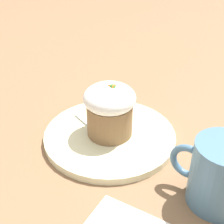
{
  "coord_description": "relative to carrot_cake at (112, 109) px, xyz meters",
  "views": [
    {
      "loc": [
        -0.25,
        0.36,
        0.33
      ],
      "look_at": [
        -0.0,
        -0.0,
        0.06
      ],
      "focal_mm": 50.0,
      "sensor_mm": 36.0,
      "label": 1
    }
  ],
  "objects": [
    {
      "name": "dessert_plate",
      "position": [
        0.0,
        0.0,
        -0.06
      ],
      "size": [
        0.23,
        0.23,
        0.01
      ],
      "color": "beige",
      "rests_on": "ground_plane"
    },
    {
      "name": "carrot_cake",
      "position": [
        0.0,
        0.0,
        0.0
      ],
      "size": [
        0.09,
        0.09,
        0.1
      ],
      "color": "olive",
      "rests_on": "dessert_plate"
    },
    {
      "name": "spoon",
      "position": [
        0.02,
        0.01,
        -0.05
      ],
      "size": [
        0.11,
        0.06,
        0.01
      ],
      "color": "silver",
      "rests_on": "dessert_plate"
    },
    {
      "name": "coffee_cup",
      "position": [
        -0.19,
        0.04,
        -0.01
      ],
      "size": [
        0.11,
        0.08,
        0.1
      ],
      "color": "teal",
      "rests_on": "ground_plane"
    },
    {
      "name": "ground_plane",
      "position": [
        0.0,
        0.0,
        -0.06
      ],
      "size": [
        4.0,
        4.0,
        0.0
      ],
      "primitive_type": "plane",
      "color": "#846042"
    }
  ]
}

